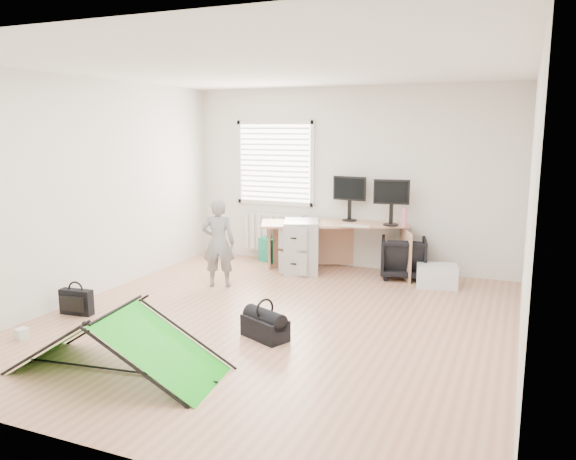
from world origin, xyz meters
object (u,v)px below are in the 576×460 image
at_px(filing_cabinet, 301,246).
at_px(storage_crate, 437,276).
at_px(office_chair, 403,257).
at_px(thermos, 404,218).
at_px(monitor_left, 350,205).
at_px(monitor_right, 391,209).
at_px(person, 218,243).
at_px(duffel_bag, 265,328).
at_px(desk, 334,247).
at_px(kite, 118,341).
at_px(laptop_bag, 77,302).

relative_size(filing_cabinet, storage_crate, 1.45).
bearing_deg(office_chair, thermos, 83.81).
distance_m(monitor_left, monitor_right, 0.68).
xyz_separation_m(person, duffel_bag, (1.37, -1.48, -0.49)).
height_order(desk, monitor_left, monitor_left).
xyz_separation_m(filing_cabinet, kite, (-0.18, -3.85, -0.10)).
bearing_deg(office_chair, kite, 55.91).
distance_m(filing_cabinet, thermos, 1.55).
height_order(filing_cabinet, laptop_bag, filing_cabinet).
height_order(thermos, office_chair, thermos).
xyz_separation_m(office_chair, person, (-2.18, -1.42, 0.30)).
bearing_deg(person, office_chair, -168.20).
bearing_deg(kite, storage_crate, 52.76).
xyz_separation_m(monitor_left, kite, (-0.76, -4.32, -0.69)).
height_order(thermos, person, person).
bearing_deg(duffel_bag, monitor_right, 103.39).
xyz_separation_m(filing_cabinet, monitor_left, (0.59, 0.47, 0.59)).
height_order(filing_cabinet, storage_crate, filing_cabinet).
xyz_separation_m(monitor_left, laptop_bag, (-2.23, -3.27, -0.83)).
relative_size(filing_cabinet, duffel_bag, 1.55).
relative_size(monitor_right, person, 0.42).
bearing_deg(laptop_bag, monitor_right, 40.59).
xyz_separation_m(kite, laptop_bag, (-1.47, 1.05, -0.14)).
xyz_separation_m(desk, thermos, (1.03, -0.04, 0.50)).
height_order(filing_cabinet, monitor_left, monitor_left).
bearing_deg(monitor_left, thermos, -10.78).
distance_m(office_chair, storage_crate, 0.61).
distance_m(monitor_left, thermos, 0.92).
bearing_deg(monitor_right, laptop_bag, -142.64).
xyz_separation_m(monitor_right, thermos, (0.21, -0.11, -0.10)).
relative_size(desk, thermos, 7.75).
height_order(person, laptop_bag, person).
height_order(laptop_bag, duffel_bag, laptop_bag).
height_order(kite, laptop_bag, kite).
bearing_deg(desk, storage_crate, -33.69).
height_order(thermos, duffel_bag, thermos).
relative_size(kite, storage_crate, 3.45).
relative_size(thermos, office_chair, 0.43).
xyz_separation_m(filing_cabinet, laptop_bag, (-1.64, -2.80, -0.24)).
height_order(person, duffel_bag, person).
height_order(monitor_right, thermos, monitor_right).
relative_size(filing_cabinet, person, 0.64).
distance_m(monitor_right, duffel_bag, 3.12).
relative_size(desk, laptop_bag, 5.52).
relative_size(desk, kite, 1.17).
xyz_separation_m(filing_cabinet, office_chair, (1.45, 0.26, -0.09)).
height_order(monitor_right, office_chair, monitor_right).
distance_m(thermos, kite, 4.40).
bearing_deg(monitor_right, filing_cabinet, -175.77).
bearing_deg(office_chair, person, 20.64).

